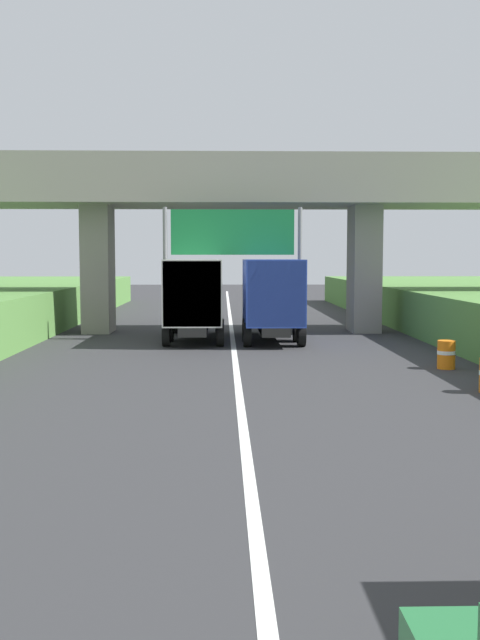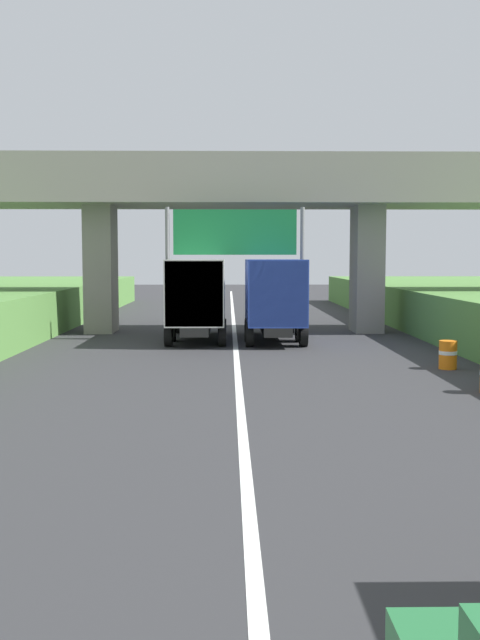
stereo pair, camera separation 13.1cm
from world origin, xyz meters
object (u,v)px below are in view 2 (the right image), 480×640
at_px(truck_silver, 198,295).
at_px(construction_barrel_5, 448,355).
at_px(truck_blue, 273,295).
at_px(overhead_highway_sign, 235,242).

relative_size(truck_silver, construction_barrel_5, 8.11).
xyz_separation_m(truck_blue, construction_barrel_5, (5.04, -8.20, -1.47)).
xyz_separation_m(overhead_highway_sign, truck_blue, (1.62, -0.03, -2.26)).
bearing_deg(truck_blue, construction_barrel_5, -58.44).
xyz_separation_m(truck_silver, truck_blue, (3.21, -0.16, 0.00)).
relative_size(overhead_highway_sign, truck_blue, 0.81).
xyz_separation_m(overhead_highway_sign, construction_barrel_5, (6.65, -8.23, -3.73)).
xyz_separation_m(overhead_highway_sign, truck_silver, (-1.59, 0.13, -2.26)).
height_order(overhead_highway_sign, truck_blue, overhead_highway_sign).
relative_size(truck_blue, construction_barrel_5, 8.11).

